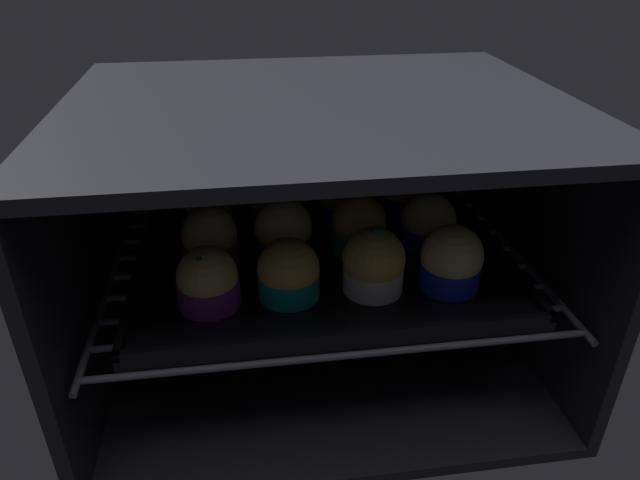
{
  "coord_description": "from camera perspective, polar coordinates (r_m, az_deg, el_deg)",
  "views": [
    {
      "loc": [
        -9.13,
        -42.39,
        53.42
      ],
      "look_at": [
        0.0,
        21.92,
        17.03
      ],
      "focal_mm": 32.01,
      "sensor_mm": 36.0,
      "label": 1
    }
  ],
  "objects": [
    {
      "name": "baking_tray",
      "position": [
        0.76,
        -0.0,
        -1.56
      ],
      "size": [
        46.91,
        37.32,
        2.2
      ],
      "color": "black",
      "rests_on": "oven_rack"
    },
    {
      "name": "muffin_row1_col2",
      "position": [
        0.74,
        3.9,
        1.29
      ],
      "size": [
        7.12,
        7.12,
        7.8
      ],
      "color": "#0C8C84",
      "rests_on": "baking_tray"
    },
    {
      "name": "muffin_row2_col2",
      "position": [
        0.83,
        2.29,
        4.2
      ],
      "size": [
        7.39,
        7.39,
        7.48
      ],
      "color": "#1928B7",
      "rests_on": "baking_tray"
    },
    {
      "name": "muffin_row1_col0",
      "position": [
        0.73,
        -10.96,
        0.19
      ],
      "size": [
        7.11,
        7.11,
        7.99
      ],
      "color": "red",
      "rests_on": "baking_tray"
    },
    {
      "name": "muffin_row2_col1",
      "position": [
        0.82,
        -4.5,
        4.1
      ],
      "size": [
        7.54,
        7.54,
        7.89
      ],
      "color": "#0C8C84",
      "rests_on": "baking_tray"
    },
    {
      "name": "oven_rack",
      "position": [
        0.76,
        -0.01,
        -2.22
      ],
      "size": [
        54.8,
        42.0,
        0.8
      ],
      "color": "#51515B",
      "rests_on": "oven_cavity"
    },
    {
      "name": "oven_cavity",
      "position": [
        0.78,
        -0.45,
        1.51
      ],
      "size": [
        59.0,
        47.0,
        37.0
      ],
      "color": "black",
      "rests_on": "ground"
    },
    {
      "name": "muffin_row2_col3",
      "position": [
        0.85,
        8.75,
        4.68
      ],
      "size": [
        7.11,
        7.11,
        7.87
      ],
      "color": "#1928B7",
      "rests_on": "baking_tray"
    },
    {
      "name": "muffin_row0_col0",
      "position": [
        0.65,
        -11.16,
        -4.05
      ],
      "size": [
        7.11,
        7.11,
        7.14
      ],
      "color": "#7A238C",
      "rests_on": "baking_tray"
    },
    {
      "name": "muffin_row1_col1",
      "position": [
        0.73,
        -3.69,
        0.82
      ],
      "size": [
        7.43,
        7.43,
        7.81
      ],
      "color": "#1928B7",
      "rests_on": "baking_tray"
    },
    {
      "name": "muffin_row1_col3",
      "position": [
        0.77,
        10.77,
        1.67
      ],
      "size": [
        7.25,
        7.25,
        7.59
      ],
      "color": "#1928B7",
      "rests_on": "baking_tray"
    },
    {
      "name": "muffin_row2_col0",
      "position": [
        0.82,
        -11.06,
        3.34
      ],
      "size": [
        7.11,
        7.11,
        7.09
      ],
      "color": "#1928B7",
      "rests_on": "baking_tray"
    },
    {
      "name": "muffin_row0_col2",
      "position": [
        0.66,
        5.39,
        -2.36
      ],
      "size": [
        7.32,
        7.32,
        8.32
      ],
      "color": "silver",
      "rests_on": "baking_tray"
    },
    {
      "name": "muffin_row0_col1",
      "position": [
        0.65,
        -3.16,
        -3.34
      ],
      "size": [
        7.19,
        7.19,
        7.22
      ],
      "color": "#0C8C84",
      "rests_on": "baking_tray"
    },
    {
      "name": "muffin_row0_col3",
      "position": [
        0.69,
        13.01,
        -1.96
      ],
      "size": [
        7.31,
        7.31,
        7.85
      ],
      "color": "#1928B7",
      "rests_on": "baking_tray"
    }
  ]
}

